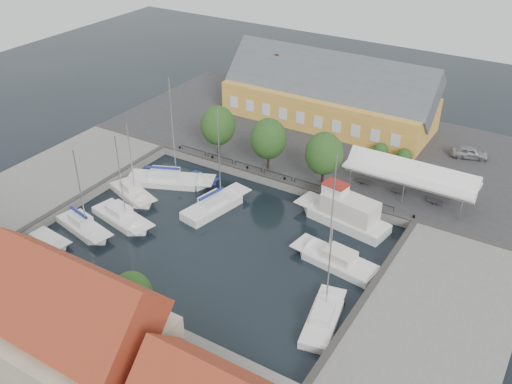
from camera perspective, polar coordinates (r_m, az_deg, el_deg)
ground at (r=58.10m, az=-3.10°, el=-3.88°), size 140.00×140.00×0.00m
north_quay at (r=75.24m, az=6.80°, el=5.06°), size 56.00×26.00×1.00m
west_quay at (r=69.88m, az=-19.17°, el=1.27°), size 12.00×24.00×1.00m
east_quay at (r=49.66m, az=17.48°, el=-11.99°), size 12.00×24.00×1.00m
south_bank at (r=46.37m, az=-18.43°, el=-15.98°), size 56.00×14.00×1.00m
quay_edge_fittings at (r=60.80m, az=-0.60°, el=-0.88°), size 56.00×24.72×0.40m
warehouse at (r=79.12m, az=6.96°, el=9.51°), size 28.56×14.00×9.55m
tent_canopy at (r=62.52m, az=15.19°, el=1.69°), size 14.00×4.00×2.83m
quay_trees at (r=65.31m, az=1.26°, el=5.34°), size 18.20×4.20×6.30m
car_silver at (r=73.82m, az=20.62°, el=3.72°), size 4.67×2.96×1.48m
car_red at (r=71.99m, az=1.22°, el=5.00°), size 1.50×3.68×1.19m
center_sailboat at (r=61.32m, az=-4.10°, el=-1.44°), size 4.11×8.81×11.82m
trawler at (r=59.28m, az=8.87°, el=-2.28°), size 10.62×4.61×5.00m
east_boat_b at (r=54.04m, az=8.03°, el=-6.91°), size 8.83×3.94×11.64m
east_boat_c at (r=47.96m, az=6.70°, el=-12.67°), size 3.63×7.54×9.50m
west_boat_a at (r=66.80m, az=-8.76°, el=1.11°), size 10.47×6.66×13.36m
west_boat_b at (r=64.99m, az=-12.23°, el=-0.20°), size 7.21×4.50×9.64m
west_boat_c at (r=60.97m, az=-13.25°, el=-2.61°), size 8.13×4.03×10.69m
west_boat_d at (r=60.52m, az=-16.85°, el=-3.46°), size 7.61×3.68×10.03m
launch_sw at (r=59.95m, az=-19.90°, el=-4.64°), size 4.94×2.26×0.98m
launch_nw at (r=66.93m, az=-5.37°, el=1.24°), size 3.91×1.67×0.88m
townhouses at (r=40.64m, az=-20.18°, el=-13.83°), size 36.30×8.50×12.00m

